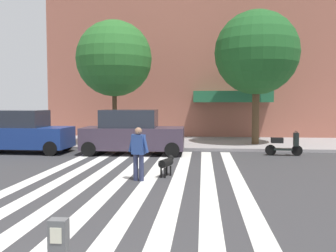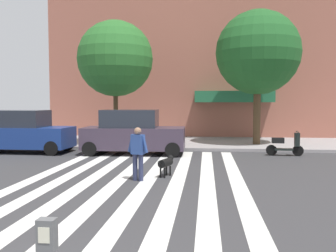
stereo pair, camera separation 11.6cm
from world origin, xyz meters
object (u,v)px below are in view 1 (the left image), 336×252
(parked_scooter, at_px, (284,145))
(pedestrian_dog_walker, at_px, (138,151))
(parked_car_behind_first, at_px, (132,133))
(street_tree_nearest, at_px, (114,59))
(dog_on_leash, at_px, (167,163))
(parked_car_near_curb, at_px, (18,132))
(street_tree_middle, at_px, (257,53))

(parked_scooter, bearing_deg, pedestrian_dog_walker, -133.95)
(parked_car_behind_first, height_order, street_tree_nearest, street_tree_nearest)
(pedestrian_dog_walker, distance_m, dog_on_leash, 1.19)
(dog_on_leash, bearing_deg, parked_scooter, 46.48)
(street_tree_nearest, bearing_deg, parked_car_behind_first, -60.98)
(parked_car_near_curb, relative_size, pedestrian_dog_walker, 2.97)
(pedestrian_dog_walker, bearing_deg, parked_car_behind_first, 102.97)
(parked_car_behind_first, distance_m, street_tree_middle, 8.04)
(parked_car_near_curb, xyz_separation_m, dog_on_leash, (7.61, -4.90, -0.53))
(parked_car_behind_first, xyz_separation_m, parked_scooter, (6.89, 0.16, -0.50))
(parked_car_near_curb, bearing_deg, pedestrian_dog_walker, -39.61)
(parked_scooter, distance_m, street_tree_middle, 5.63)
(pedestrian_dog_walker, relative_size, dog_on_leash, 1.66)
(street_tree_middle, height_order, dog_on_leash, street_tree_middle)
(street_tree_nearest, height_order, dog_on_leash, street_tree_nearest)
(parked_car_near_curb, distance_m, dog_on_leash, 9.06)
(parked_car_behind_first, height_order, street_tree_middle, street_tree_middle)
(pedestrian_dog_walker, bearing_deg, street_tree_middle, 62.09)
(pedestrian_dog_walker, bearing_deg, parked_car_near_curb, 140.39)
(parked_car_near_curb, relative_size, street_tree_nearest, 0.74)
(parked_scooter, bearing_deg, dog_on_leash, -133.52)
(parked_scooter, relative_size, street_tree_nearest, 0.25)
(parked_car_behind_first, distance_m, pedestrian_dog_walker, 5.79)
(street_tree_nearest, height_order, pedestrian_dog_walker, street_tree_nearest)
(street_tree_nearest, bearing_deg, parked_car_near_curb, -146.57)
(parked_car_behind_first, bearing_deg, parked_scooter, 1.34)
(parked_car_near_curb, bearing_deg, dog_on_leash, -32.77)
(street_tree_nearest, xyz_separation_m, street_tree_middle, (7.56, 0.71, 0.30))
(parked_car_near_curb, bearing_deg, street_tree_middle, 16.24)
(parked_car_behind_first, bearing_deg, dog_on_leash, -66.90)
(parked_car_near_curb, relative_size, parked_scooter, 2.99)
(parked_scooter, xyz_separation_m, street_tree_middle, (-0.81, 3.22, 4.54))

